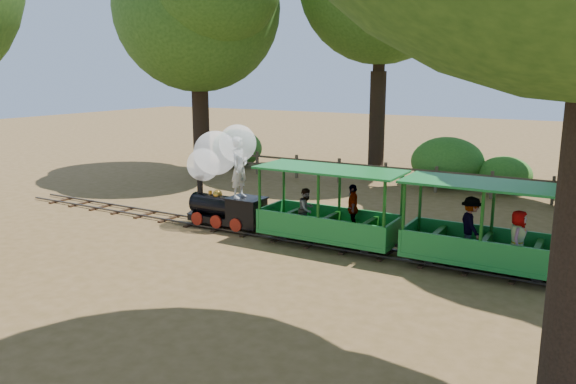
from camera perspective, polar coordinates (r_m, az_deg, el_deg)
The scene contains 9 objects.
ground at distance 14.92m, azimuth 2.66°, elevation -5.26°, with size 90.00×90.00×0.00m, color olive.
track at distance 14.90m, azimuth 2.66°, elevation -5.01°, with size 22.00×1.00×0.10m.
locomotive at distance 16.14m, azimuth -6.76°, elevation 2.34°, with size 2.69×1.27×3.09m.
carriage_front at distance 14.55m, azimuth 4.21°, elevation -2.45°, with size 3.77×1.54×1.96m.
carriage_rear at distance 13.36m, azimuth 19.44°, elevation -4.31°, with size 3.77×1.54×1.96m.
fence at distance 22.01m, azimuth 12.31°, elevation 1.69°, with size 18.10×0.10×1.00m.
shrub_west at distance 27.13m, azimuth -5.20°, elevation 4.49°, with size 2.56×1.97×1.77m, color #2D6B1E.
shrub_mid_w at distance 22.90m, azimuth 15.87°, elevation 2.94°, with size 2.86×2.20×1.98m, color #2D6B1E.
shrub_mid_e at distance 22.53m, azimuth 21.16°, elevation 1.66°, with size 1.99×1.53×1.38m, color #2D6B1E.
Camera 1 is at (6.52, -12.66, 4.44)m, focal length 35.00 mm.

